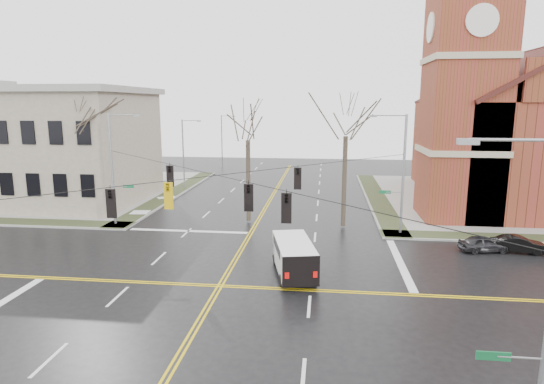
# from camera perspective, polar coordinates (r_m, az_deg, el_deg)

# --- Properties ---
(ground) EXTENTS (120.00, 120.00, 0.00)m
(ground) POSITION_cam_1_polar(r_m,az_deg,el_deg) (25.81, -6.54, -11.63)
(ground) COLOR black
(ground) RESTS_ON ground
(sidewalks) EXTENTS (80.00, 80.00, 0.17)m
(sidewalks) POSITION_cam_1_polar(r_m,az_deg,el_deg) (25.78, -6.55, -11.47)
(sidewalks) COLOR gray
(sidewalks) RESTS_ON ground
(road_markings) EXTENTS (100.00, 100.00, 0.01)m
(road_markings) POSITION_cam_1_polar(r_m,az_deg,el_deg) (25.81, -6.54, -11.62)
(road_markings) COLOR gold
(road_markings) RESTS_ON ground
(church) EXTENTS (24.28, 27.48, 27.50)m
(church) POSITION_cam_1_polar(r_m,az_deg,el_deg) (51.64, 28.77, 8.06)
(church) COLOR brown
(church) RESTS_ON ground
(civic_building_a) EXTENTS (18.00, 14.00, 11.00)m
(civic_building_a) POSITION_cam_1_polar(r_m,az_deg,el_deg) (51.43, -25.93, 5.01)
(civic_building_a) COLOR gray
(civic_building_a) RESTS_ON ground
(signal_pole_ne) EXTENTS (2.75, 0.22, 9.00)m
(signal_pole_ne) POSITION_cam_1_polar(r_m,az_deg,el_deg) (35.47, 15.90, 2.57)
(signal_pole_ne) COLOR gray
(signal_pole_ne) RESTS_ON ground
(signal_pole_nw) EXTENTS (2.75, 0.22, 9.00)m
(signal_pole_nw) POSITION_cam_1_polar(r_m,az_deg,el_deg) (38.89, -19.22, 3.09)
(signal_pole_nw) COLOR gray
(signal_pole_nw) RESTS_ON ground
(span_wires) EXTENTS (23.02, 23.02, 0.03)m
(span_wires) POSITION_cam_1_polar(r_m,az_deg,el_deg) (24.11, -6.86, 2.10)
(span_wires) COLOR black
(span_wires) RESTS_ON ground
(traffic_signals) EXTENTS (8.21, 8.26, 1.30)m
(traffic_signals) POSITION_cam_1_polar(r_m,az_deg,el_deg) (23.61, -7.20, 0.05)
(traffic_signals) COLOR black
(traffic_signals) RESTS_ON ground
(streetlight_north_a) EXTENTS (2.30, 0.20, 8.00)m
(streetlight_north_a) POSITION_cam_1_polar(r_m,az_deg,el_deg) (53.96, -10.93, 5.05)
(streetlight_north_a) COLOR gray
(streetlight_north_a) RESTS_ON ground
(streetlight_north_b) EXTENTS (2.30, 0.20, 8.00)m
(streetlight_north_b) POSITION_cam_1_polar(r_m,az_deg,el_deg) (73.19, -6.21, 6.71)
(streetlight_north_b) COLOR gray
(streetlight_north_b) RESTS_ON ground
(cargo_van) EXTENTS (3.12, 5.55, 1.99)m
(cargo_van) POSITION_cam_1_polar(r_m,az_deg,el_deg) (27.10, 2.69, -7.78)
(cargo_van) COLOR white
(cargo_van) RESTS_ON ground
(parked_car_a) EXTENTS (3.44, 1.85, 1.11)m
(parked_car_a) POSITION_cam_1_polar(r_m,az_deg,el_deg) (34.21, 25.03, -5.91)
(parked_car_a) COLOR #232326
(parked_car_a) RESTS_ON ground
(parked_car_b) EXTENTS (3.57, 1.56, 1.14)m
(parked_car_b) POSITION_cam_1_polar(r_m,az_deg,el_deg) (35.07, 28.57, -5.80)
(parked_car_b) COLOR black
(parked_car_b) RESTS_ON ground
(tree_nw_far) EXTENTS (4.00, 4.00, 11.24)m
(tree_nw_far) POSITION_cam_1_polar(r_m,az_deg,el_deg) (42.01, -22.32, 7.80)
(tree_nw_far) COLOR #372E23
(tree_nw_far) RESTS_ON ground
(tree_nw_near) EXTENTS (4.00, 4.00, 10.19)m
(tree_nw_near) POSITION_cam_1_polar(r_m,az_deg,el_deg) (37.57, -3.05, 7.18)
(tree_nw_near) COLOR #372E23
(tree_nw_near) RESTS_ON ground
(tree_ne) EXTENTS (4.00, 4.00, 10.87)m
(tree_ne) POSITION_cam_1_polar(r_m,az_deg,el_deg) (36.27, 9.25, 7.68)
(tree_ne) COLOR #372E23
(tree_ne) RESTS_ON ground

